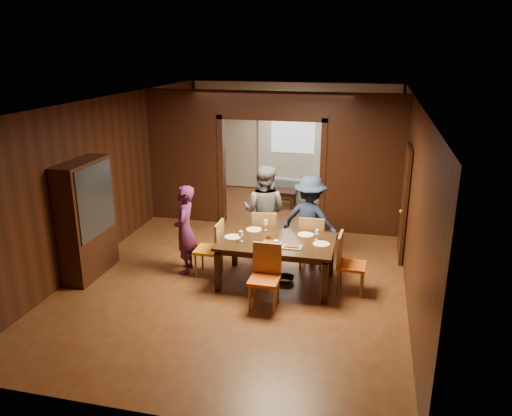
% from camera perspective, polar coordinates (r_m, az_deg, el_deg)
% --- Properties ---
extents(floor, '(9.00, 9.00, 0.00)m').
position_cam_1_polar(floor, '(9.56, -0.26, -5.20)').
color(floor, '#542A17').
rests_on(floor, ground).
extents(ceiling, '(5.50, 9.00, 0.02)m').
position_cam_1_polar(ceiling, '(8.82, -0.29, 12.36)').
color(ceiling, silver).
rests_on(ceiling, room_walls).
extents(room_walls, '(5.52, 9.01, 2.90)m').
position_cam_1_polar(room_walls, '(10.86, 2.07, 6.00)').
color(room_walls, black).
rests_on(room_walls, floor).
extents(person_purple, '(0.47, 0.63, 1.55)m').
position_cam_1_polar(person_purple, '(8.64, -8.13, -2.46)').
color(person_purple, '#4F1B4B').
rests_on(person_purple, floor).
extents(person_grey, '(0.94, 0.79, 1.75)m').
position_cam_1_polar(person_grey, '(9.16, 0.96, -0.41)').
color(person_grey, '#5B5A62').
rests_on(person_grey, floor).
extents(person_navy, '(1.16, 0.83, 1.62)m').
position_cam_1_polar(person_navy, '(8.97, 6.16, -1.36)').
color(person_navy, '#17223B').
rests_on(person_navy, floor).
extents(sofa, '(2.00, 0.98, 0.56)m').
position_cam_1_polar(sofa, '(13.00, 4.75, 2.42)').
color(sofa, '#8098A8').
rests_on(sofa, floor).
extents(serving_bowl, '(0.32, 0.32, 0.08)m').
position_cam_1_polar(serving_bowl, '(8.18, 3.40, -3.33)').
color(serving_bowl, black).
rests_on(serving_bowl, dining_table).
extents(dining_table, '(1.87, 1.16, 0.76)m').
position_cam_1_polar(dining_table, '(8.29, 2.35, -6.17)').
color(dining_table, black).
rests_on(dining_table, floor).
extents(coffee_table, '(0.80, 0.50, 0.40)m').
position_cam_1_polar(coffee_table, '(12.31, 2.77, 1.18)').
color(coffee_table, black).
rests_on(coffee_table, floor).
extents(chair_left, '(0.44, 0.44, 0.97)m').
position_cam_1_polar(chair_left, '(8.58, -5.44, -4.59)').
color(chair_left, orange).
rests_on(chair_left, floor).
extents(chair_right, '(0.46, 0.46, 0.97)m').
position_cam_1_polar(chair_right, '(8.11, 10.89, -6.26)').
color(chair_right, '#BF4E12').
rests_on(chair_right, floor).
extents(chair_far_l, '(0.48, 0.48, 0.97)m').
position_cam_1_polar(chair_far_l, '(9.14, 1.07, -3.06)').
color(chair_far_l, red).
rests_on(chair_far_l, floor).
extents(chair_far_r, '(0.45, 0.45, 0.97)m').
position_cam_1_polar(chair_far_r, '(8.92, 6.42, -3.72)').
color(chair_far_r, '#CB6313').
rests_on(chair_far_r, floor).
extents(chair_near, '(0.44, 0.44, 0.97)m').
position_cam_1_polar(chair_near, '(7.50, 0.95, -8.00)').
color(chair_near, '#D24A13').
rests_on(chair_near, floor).
extents(hutch, '(0.40, 1.20, 2.00)m').
position_cam_1_polar(hutch, '(8.85, -18.80, -1.22)').
color(hutch, black).
rests_on(hutch, floor).
extents(door_right, '(0.06, 0.90, 2.10)m').
position_cam_1_polar(door_right, '(9.46, 16.58, 0.54)').
color(door_right, black).
rests_on(door_right, floor).
extents(window_far, '(1.20, 0.03, 1.30)m').
position_cam_1_polar(window_far, '(13.30, 4.28, 9.06)').
color(window_far, silver).
rests_on(window_far, back_wall).
extents(curtain_left, '(0.35, 0.06, 2.40)m').
position_cam_1_polar(curtain_left, '(13.48, 1.04, 7.28)').
color(curtain_left, white).
rests_on(curtain_left, back_wall).
extents(curtain_right, '(0.35, 0.06, 2.40)m').
position_cam_1_polar(curtain_right, '(13.25, 7.43, 6.94)').
color(curtain_right, white).
rests_on(curtain_right, back_wall).
extents(plate_left, '(0.27, 0.27, 0.01)m').
position_cam_1_polar(plate_left, '(8.27, -2.69, -3.32)').
color(plate_left, silver).
rests_on(plate_left, dining_table).
extents(plate_far_l, '(0.27, 0.27, 0.01)m').
position_cam_1_polar(plate_far_l, '(8.58, -0.24, -2.48)').
color(plate_far_l, silver).
rests_on(plate_far_l, dining_table).
extents(plate_far_r, '(0.27, 0.27, 0.01)m').
position_cam_1_polar(plate_far_r, '(8.40, 5.70, -3.04)').
color(plate_far_r, white).
rests_on(plate_far_r, dining_table).
extents(plate_right, '(0.27, 0.27, 0.01)m').
position_cam_1_polar(plate_right, '(8.05, 7.46, -4.09)').
color(plate_right, silver).
rests_on(plate_right, dining_table).
extents(plate_near, '(0.27, 0.27, 0.01)m').
position_cam_1_polar(plate_near, '(7.79, 1.94, -4.70)').
color(plate_near, silver).
rests_on(plate_near, dining_table).
extents(platter_a, '(0.30, 0.20, 0.04)m').
position_cam_1_polar(platter_a, '(8.00, 1.85, -3.97)').
color(platter_a, gray).
rests_on(platter_a, dining_table).
extents(platter_b, '(0.30, 0.20, 0.04)m').
position_cam_1_polar(platter_b, '(7.87, 4.12, -4.40)').
color(platter_b, gray).
rests_on(platter_b, dining_table).
extents(wineglass_left, '(0.08, 0.08, 0.18)m').
position_cam_1_polar(wineglass_left, '(8.06, -1.72, -3.26)').
color(wineglass_left, white).
rests_on(wineglass_left, dining_table).
extents(wineglass_far, '(0.08, 0.08, 0.18)m').
position_cam_1_polar(wineglass_far, '(8.56, 1.13, -1.94)').
color(wineglass_far, silver).
rests_on(wineglass_far, dining_table).
extents(wineglass_right, '(0.08, 0.08, 0.18)m').
position_cam_1_polar(wineglass_right, '(8.18, 6.98, -3.05)').
color(wineglass_right, silver).
rests_on(wineglass_right, dining_table).
extents(tumbler, '(0.07, 0.07, 0.14)m').
position_cam_1_polar(tumbler, '(7.79, 2.31, -4.20)').
color(tumbler, white).
rests_on(tumbler, dining_table).
extents(condiment_jar, '(0.08, 0.08, 0.11)m').
position_cam_1_polar(condiment_jar, '(8.11, 1.45, -3.38)').
color(condiment_jar, '#512613').
rests_on(condiment_jar, dining_table).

